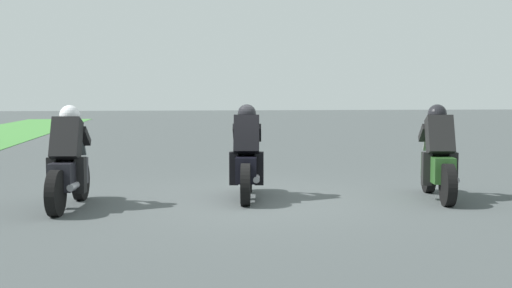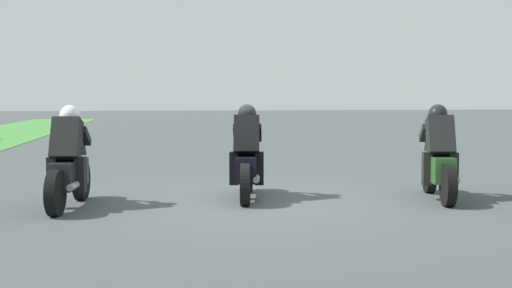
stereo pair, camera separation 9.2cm
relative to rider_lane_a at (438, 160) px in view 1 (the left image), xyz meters
name	(u,v)px [view 1 (the left image)]	position (x,y,z in m)	size (l,w,h in m)	color
ground_plane	(258,200)	(0.25, 2.86, -0.62)	(120.00, 120.00, 0.00)	#424848
rider_lane_a	(438,160)	(0.00, 0.00, 0.00)	(2.03, 0.62, 1.51)	black
rider_lane_b	(247,160)	(0.47, 3.01, 0.00)	(2.04, 0.60, 1.51)	black
rider_lane_c	(69,166)	(-0.03, 5.71, 0.00)	(2.04, 0.58, 1.51)	black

